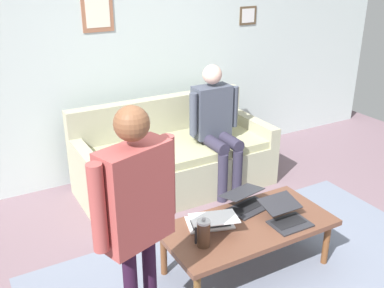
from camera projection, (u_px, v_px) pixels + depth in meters
ground_plane at (239, 280)px, 3.34m from camera, size 7.68×7.68×0.00m
area_rug at (253, 275)px, 3.39m from camera, size 3.25×1.73×0.01m
back_wall at (121, 50)px, 4.59m from camera, size 7.04×0.11×2.70m
couch at (174, 160)px, 4.60m from camera, size 1.96×0.89×0.88m
coffee_table at (247, 228)px, 3.33m from camera, size 1.29×0.64×0.41m
laptop_left at (211, 221)px, 3.26m from camera, size 0.42×0.43×0.13m
laptop_center at (286, 216)px, 3.33m from camera, size 0.29×0.34×0.14m
laptop_right at (247, 202)px, 3.52m from camera, size 0.38×0.34×0.13m
french_press at (203, 233)px, 3.02m from camera, size 0.11×0.09×0.23m
person_standing at (136, 207)px, 2.37m from camera, size 0.56×0.29×1.57m
person_seated at (216, 122)px, 4.41m from camera, size 0.55×0.51×1.28m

